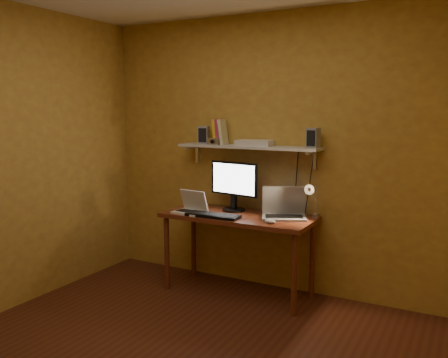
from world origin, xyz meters
The scene contains 14 objects.
room centered at (0.00, 0.00, 1.30)m, with size 3.44×3.24×2.64m.
desk centered at (-0.13, 1.28, 0.66)m, with size 1.40×0.60×0.75m.
wall_shelf centered at (-0.13, 1.47, 1.36)m, with size 1.40×0.25×0.21m.
monitor centered at (-0.25, 1.42, 1.01)m, with size 0.52×0.25×0.47m.
laptop centered at (0.28, 1.37, 0.82)m, with size 0.47×0.41×0.28m.
netbook centered at (-0.55, 1.13, 0.81)m, with size 0.32×0.25×0.21m.
keyboard centered at (-0.29, 1.08, 0.76)m, with size 0.50×0.17×0.03m, color black.
mouse centered at (0.27, 1.10, 0.77)m, with size 0.10×0.06×0.03m, color white.
desk_lamp centered at (0.53, 1.41, 0.96)m, with size 0.09×0.23×0.38m.
speaker_left centered at (-0.60, 1.46, 1.46)m, with size 0.10×0.10×0.18m, color gray.
speaker_right centered at (0.50, 1.48, 1.46)m, with size 0.10×0.10×0.18m, color gray.
books centered at (-0.44, 1.49, 1.50)m, with size 0.15×0.17×0.25m.
shelf_camera centered at (-0.46, 1.40, 1.41)m, with size 0.11×0.05×0.07m.
router centered at (-0.06, 1.48, 1.40)m, with size 0.33×0.22×0.05m, color white.
Camera 1 is at (1.78, -2.55, 1.70)m, focal length 38.00 mm.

